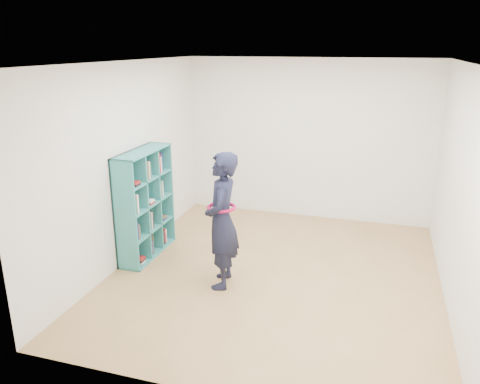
% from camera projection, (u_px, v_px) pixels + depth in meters
% --- Properties ---
extents(floor, '(4.50, 4.50, 0.00)m').
position_uv_depth(floor, '(275.00, 274.00, 5.94)').
color(floor, '#997745').
rests_on(floor, ground).
extents(ceiling, '(4.50, 4.50, 0.00)m').
position_uv_depth(ceiling, '(280.00, 62.00, 5.15)').
color(ceiling, white).
rests_on(ceiling, wall_back).
extents(wall_left, '(0.02, 4.50, 2.60)m').
position_uv_depth(wall_left, '(128.00, 164.00, 6.10)').
color(wall_left, white).
rests_on(wall_left, floor).
extents(wall_right, '(0.02, 4.50, 2.60)m').
position_uv_depth(wall_right, '(460.00, 191.00, 4.99)').
color(wall_right, white).
rests_on(wall_right, floor).
extents(wall_back, '(4.00, 0.02, 2.60)m').
position_uv_depth(wall_back, '(307.00, 140.00, 7.60)').
color(wall_back, white).
rests_on(wall_back, floor).
extents(wall_front, '(4.00, 0.02, 2.60)m').
position_uv_depth(wall_front, '(212.00, 253.00, 3.50)').
color(wall_front, white).
rests_on(wall_front, floor).
extents(bookshelf, '(0.32, 1.10, 1.47)m').
position_uv_depth(bookshelf, '(144.00, 205.00, 6.32)').
color(bookshelf, teal).
rests_on(bookshelf, floor).
extents(person, '(0.50, 0.66, 1.64)m').
position_uv_depth(person, '(222.00, 221.00, 5.46)').
color(person, black).
rests_on(person, floor).
extents(smartphone, '(0.04, 0.11, 0.14)m').
position_uv_depth(smartphone, '(211.00, 209.00, 5.52)').
color(smartphone, silver).
rests_on(smartphone, person).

